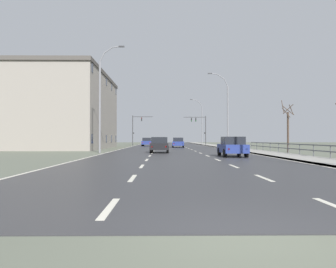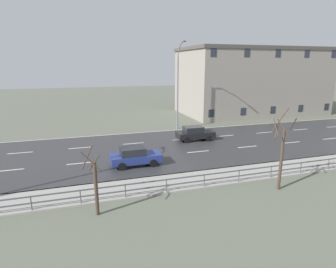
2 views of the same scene
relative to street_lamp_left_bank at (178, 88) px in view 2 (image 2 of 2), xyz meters
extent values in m
cube|color=#5B6051|center=(7.44, 17.67, -5.33)|extent=(160.00, 160.00, 0.12)
cube|color=beige|center=(5.11, -17.53, -5.24)|extent=(0.16, 2.20, 0.01)
cube|color=beige|center=(5.11, -12.13, -5.24)|extent=(0.16, 2.20, 0.01)
cube|color=beige|center=(5.11, -6.73, -5.24)|extent=(0.16, 2.20, 0.01)
cube|color=beige|center=(5.11, -1.33, -5.24)|extent=(0.16, 2.20, 0.01)
cube|color=beige|center=(5.11, 4.07, -5.24)|extent=(0.16, 2.20, 0.01)
cube|color=beige|center=(5.11, 9.47, -5.24)|extent=(0.16, 2.20, 0.01)
cube|color=beige|center=(5.11, 14.87, -5.24)|extent=(0.16, 2.20, 0.01)
cube|color=beige|center=(5.11, 20.27, -5.24)|extent=(0.16, 2.20, 0.01)
cube|color=beige|center=(9.77, -17.53, -5.24)|extent=(0.16, 2.20, 0.01)
cube|color=beige|center=(9.77, -12.13, -5.24)|extent=(0.16, 2.20, 0.01)
cube|color=beige|center=(9.77, -6.73, -5.24)|extent=(0.16, 2.20, 0.01)
cube|color=beige|center=(9.77, -1.33, -5.24)|extent=(0.16, 2.20, 0.01)
cube|color=beige|center=(9.77, 4.07, -5.24)|extent=(0.16, 2.20, 0.01)
cube|color=beige|center=(9.77, 9.47, -5.24)|extent=(0.16, 2.20, 0.01)
cube|color=beige|center=(9.77, 14.87, -5.24)|extent=(0.16, 2.20, 0.01)
cube|color=#515459|center=(17.29, -6.81, -4.32)|extent=(0.06, 31.92, 0.08)
cube|color=#515459|center=(17.29, -6.81, -4.72)|extent=(0.06, 31.92, 0.08)
cylinder|color=#515459|center=(17.29, -14.79, -4.77)|extent=(0.07, 0.07, 1.00)
cylinder|color=#515459|center=(17.29, -12.13, -4.77)|extent=(0.07, 0.07, 1.00)
cylinder|color=#515459|center=(17.29, -9.47, -4.77)|extent=(0.07, 0.07, 1.00)
cylinder|color=#515459|center=(17.29, -6.81, -4.77)|extent=(0.07, 0.07, 1.00)
cylinder|color=#515459|center=(17.29, -4.15, -4.77)|extent=(0.07, 0.07, 1.00)
cylinder|color=#515459|center=(17.29, -1.49, -4.77)|extent=(0.07, 0.07, 1.00)
cylinder|color=#515459|center=(17.29, 1.17, -4.77)|extent=(0.07, 0.07, 1.00)
cylinder|color=#515459|center=(17.29, 3.83, -4.77)|extent=(0.07, 0.07, 1.00)
cylinder|color=#515459|center=(17.29, 6.49, -4.77)|extent=(0.07, 0.07, 1.00)
cylinder|color=slate|center=(-0.16, 0.00, -0.71)|extent=(0.20, 0.20, 9.11)
cylinder|color=slate|center=(0.05, 0.00, 4.28)|extent=(0.51, 0.11, 0.92)
cylinder|color=slate|center=(0.65, 0.00, 5.00)|extent=(0.86, 0.11, 0.65)
cylinder|color=slate|center=(1.52, 0.00, 5.36)|extent=(0.97, 0.11, 0.28)
cube|color=#333335|center=(2.00, 0.00, 5.40)|extent=(0.56, 0.24, 0.12)
cube|color=black|center=(5.82, 0.01, -4.62)|extent=(1.82, 4.13, 0.64)
cube|color=black|center=(5.82, -0.24, -4.00)|extent=(1.59, 2.02, 0.60)
cube|color=slate|center=(5.83, 0.71, -4.02)|extent=(1.41, 0.10, 0.51)
cylinder|color=black|center=(6.65, 1.26, -4.94)|extent=(0.23, 0.66, 0.66)
cylinder|color=black|center=(5.03, 1.29, -4.94)|extent=(0.23, 0.66, 0.66)
cylinder|color=black|center=(6.61, -1.28, -4.94)|extent=(0.23, 0.66, 0.66)
cylinder|color=black|center=(4.99, -1.25, -4.94)|extent=(0.23, 0.66, 0.66)
cube|color=red|center=(5.13, -2.01, -4.62)|extent=(0.16, 0.04, 0.14)
cube|color=red|center=(6.45, -2.03, -4.62)|extent=(0.16, 0.04, 0.14)
cube|color=navy|center=(11.61, -7.72, -4.62)|extent=(1.79, 4.11, 0.64)
cube|color=black|center=(11.61, -7.97, -4.00)|extent=(1.57, 2.01, 0.60)
cube|color=slate|center=(11.60, -7.02, -4.02)|extent=(1.40, 0.09, 0.51)
cylinder|color=black|center=(12.41, -6.44, -4.94)|extent=(0.22, 0.66, 0.66)
cylinder|color=black|center=(10.79, -6.45, -4.94)|extent=(0.22, 0.66, 0.66)
cylinder|color=black|center=(12.43, -8.98, -4.94)|extent=(0.22, 0.66, 0.66)
cylinder|color=black|center=(10.81, -8.99, -4.94)|extent=(0.22, 0.66, 0.66)
cube|color=red|center=(10.96, -9.75, -4.62)|extent=(0.16, 0.04, 0.14)
cube|color=red|center=(12.28, -9.74, -4.62)|extent=(0.16, 0.04, 0.14)
cube|color=gray|center=(-8.32, 16.06, -0.14)|extent=(12.45, 23.01, 10.25)
cube|color=#4C4742|center=(-8.32, 16.06, 5.24)|extent=(12.70, 23.47, 0.50)
cube|color=#282D38|center=(-2.07, 5.75, -3.87)|extent=(0.04, 0.90, 1.10)
cube|color=#282D38|center=(-2.07, 10.90, -3.87)|extent=(0.04, 0.90, 1.10)
cube|color=#282D38|center=(-2.07, 16.06, -3.87)|extent=(0.04, 0.90, 1.10)
cube|color=#282D38|center=(-2.07, 21.21, -3.87)|extent=(0.04, 0.90, 1.10)
cube|color=#282D38|center=(-2.07, 26.36, -3.87)|extent=(0.04, 0.90, 1.10)
cube|color=#282D38|center=(-2.07, 5.75, 4.39)|extent=(0.04, 0.90, 1.10)
cube|color=#282D38|center=(-2.07, 10.90, 4.39)|extent=(0.04, 0.90, 1.10)
cube|color=#282D38|center=(-2.07, 16.06, 4.39)|extent=(0.04, 0.90, 1.10)
cube|color=#282D38|center=(-2.07, 21.21, 4.39)|extent=(0.04, 0.90, 1.10)
cube|color=#282D38|center=(-2.07, 26.36, 4.39)|extent=(0.04, 0.90, 1.10)
cylinder|color=#423328|center=(18.67, -11.25, -3.72)|extent=(0.20, 0.20, 3.10)
cylinder|color=#423328|center=(18.37, -11.25, -2.31)|extent=(0.08, 0.65, 0.87)
cylinder|color=#423328|center=(18.37, -11.60, -1.96)|extent=(0.73, 0.69, 1.16)
cylinder|color=#423328|center=(19.16, -11.41, -1.97)|extent=(0.35, 1.05, 1.18)
cylinder|color=#423328|center=(18.93, 0.56, -3.20)|extent=(0.20, 0.20, 4.13)
cylinder|color=#423328|center=(19.17, 0.25, -0.91)|extent=(0.66, 0.56, 1.01)
cylinder|color=#423328|center=(18.63, 0.24, -1.21)|extent=(0.66, 0.69, 1.07)
cylinder|color=#423328|center=(18.43, 0.61, -0.58)|extent=(0.16, 1.08, 1.46)
cylinder|color=#423328|center=(18.78, 0.02, -1.00)|extent=(1.11, 0.43, 1.03)
cylinder|color=#423328|center=(19.12, 1.03, -0.79)|extent=(0.98, 0.48, 1.02)
camera|label=1|loc=(6.20, -35.55, -3.84)|focal=38.02mm
camera|label=2|loc=(33.24, -11.68, 2.90)|focal=29.85mm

